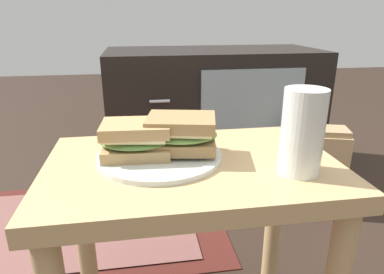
{
  "coord_description": "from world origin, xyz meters",
  "views": [
    {
      "loc": [
        -0.1,
        -0.6,
        0.73
      ],
      "look_at": [
        -0.0,
        0.0,
        0.51
      ],
      "focal_mm": 31.96,
      "sensor_mm": 36.0,
      "label": 1
    }
  ],
  "objects_px": {
    "sandwich_front": "(136,139)",
    "beer_glass": "(302,134)",
    "paper_bag": "(316,168)",
    "tv_cabinet": "(213,112)",
    "sandwich_back": "(181,133)",
    "plate": "(160,156)"
  },
  "relations": [
    {
      "from": "tv_cabinet",
      "to": "sandwich_front",
      "type": "distance_m",
      "value": 1.01
    },
    {
      "from": "tv_cabinet",
      "to": "paper_bag",
      "type": "bearing_deg",
      "value": -52.9
    },
    {
      "from": "tv_cabinet",
      "to": "paper_bag",
      "type": "distance_m",
      "value": 0.55
    },
    {
      "from": "tv_cabinet",
      "to": "paper_bag",
      "type": "height_order",
      "value": "tv_cabinet"
    },
    {
      "from": "sandwich_back",
      "to": "paper_bag",
      "type": "bearing_deg",
      "value": 40.04
    },
    {
      "from": "sandwich_back",
      "to": "beer_glass",
      "type": "distance_m",
      "value": 0.22
    },
    {
      "from": "plate",
      "to": "paper_bag",
      "type": "distance_m",
      "value": 0.86
    },
    {
      "from": "tv_cabinet",
      "to": "plate",
      "type": "xyz_separation_m",
      "value": [
        -0.31,
        -0.92,
        0.17
      ]
    },
    {
      "from": "sandwich_front",
      "to": "beer_glass",
      "type": "relative_size",
      "value": 0.94
    },
    {
      "from": "sandwich_back",
      "to": "paper_bag",
      "type": "distance_m",
      "value": 0.84
    },
    {
      "from": "sandwich_front",
      "to": "beer_glass",
      "type": "height_order",
      "value": "beer_glass"
    },
    {
      "from": "sandwich_front",
      "to": "beer_glass",
      "type": "distance_m",
      "value": 0.3
    },
    {
      "from": "tv_cabinet",
      "to": "paper_bag",
      "type": "xyz_separation_m",
      "value": [
        0.32,
        -0.43,
        -0.13
      ]
    },
    {
      "from": "tv_cabinet",
      "to": "sandwich_back",
      "type": "relative_size",
      "value": 6.18
    },
    {
      "from": "sandwich_back",
      "to": "plate",
      "type": "bearing_deg",
      "value": -177.7
    },
    {
      "from": "sandwich_front",
      "to": "tv_cabinet",
      "type": "bearing_deg",
      "value": 68.97
    },
    {
      "from": "sandwich_back",
      "to": "sandwich_front",
      "type": "bearing_deg",
      "value": -177.7
    },
    {
      "from": "paper_bag",
      "to": "tv_cabinet",
      "type": "bearing_deg",
      "value": 127.1
    },
    {
      "from": "paper_bag",
      "to": "beer_glass",
      "type": "bearing_deg",
      "value": -123.19
    },
    {
      "from": "tv_cabinet",
      "to": "sandwich_front",
      "type": "relative_size",
      "value": 6.73
    },
    {
      "from": "plate",
      "to": "sandwich_back",
      "type": "xyz_separation_m",
      "value": [
        0.04,
        0.0,
        0.04
      ]
    },
    {
      "from": "sandwich_front",
      "to": "paper_bag",
      "type": "height_order",
      "value": "sandwich_front"
    }
  ]
}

